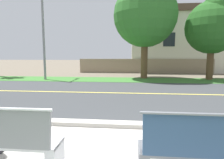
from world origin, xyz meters
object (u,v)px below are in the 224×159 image
at_px(streetlamp, 44,23).
at_px(shade_tree_left, 215,23).
at_px(bench_right, 216,151).
at_px(shade_tree_far_left, 147,10).

bearing_deg(streetlamp, shade_tree_left, 4.27).
xyz_separation_m(bench_right, streetlamp, (-7.22, 10.81, 3.51)).
xyz_separation_m(bench_right, shade_tree_far_left, (0.04, 12.04, 4.52)).
distance_m(bench_right, shade_tree_far_left, 12.86).
bearing_deg(shade_tree_left, streetlamp, -175.73).
bearing_deg(shade_tree_far_left, bench_right, -90.18).
relative_size(bench_right, shade_tree_far_left, 0.26).
xyz_separation_m(shade_tree_far_left, shade_tree_left, (4.58, -0.34, -1.06)).
bearing_deg(bench_right, shade_tree_far_left, 89.82).
height_order(streetlamp, shade_tree_left, streetlamp).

